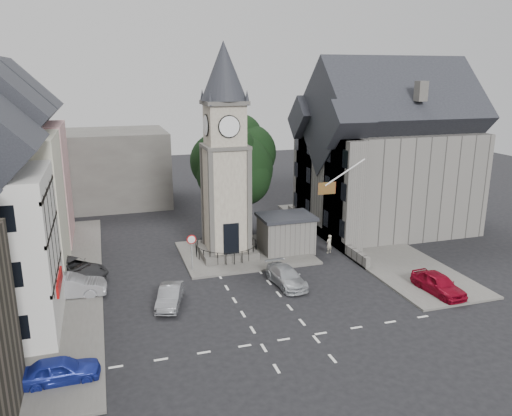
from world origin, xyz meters
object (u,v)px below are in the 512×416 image
object	(u,v)px
stone_shelter	(286,233)
pedestrian	(329,244)
clock_tower	(225,154)
car_west_blue	(60,370)
car_east_red	(438,284)

from	to	relation	value
stone_shelter	pedestrian	size ratio (longest dim) A/B	2.82
clock_tower	car_west_blue	xyz separation A→B (m)	(-11.50, -13.99, -7.50)
clock_tower	car_west_blue	size ratio (longest dim) A/B	4.45
clock_tower	pedestrian	world-z (taller)	clock_tower
stone_shelter	car_west_blue	size ratio (longest dim) A/B	1.18
car_east_red	pedestrian	bearing A→B (deg)	106.49
pedestrian	clock_tower	bearing A→B (deg)	-36.38
car_west_blue	pedestrian	distance (m)	22.97
car_west_blue	car_east_red	xyz separation A→B (m)	(22.99, 3.00, 0.07)
clock_tower	car_east_red	size ratio (longest dim) A/B	3.98
stone_shelter	car_east_red	xyz separation A→B (m)	(6.69, -10.50, -0.85)
stone_shelter	pedestrian	bearing A→B (deg)	-22.94
car_east_red	clock_tower	bearing A→B (deg)	131.88
car_west_blue	car_east_red	distance (m)	23.18
car_east_red	pedestrian	xyz separation A→B (m)	(-3.49, 9.15, 0.07)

